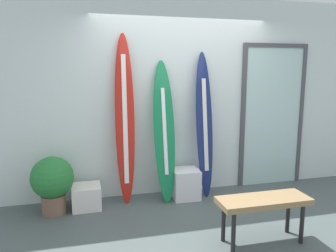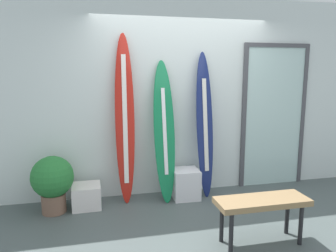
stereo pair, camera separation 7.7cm
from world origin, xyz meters
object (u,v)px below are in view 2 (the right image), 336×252
(glass_door, at_px, (274,114))
(bench, at_px, (262,205))
(display_block_left, at_px, (186,184))
(potted_plant, at_px, (53,180))
(display_block_center, at_px, (87,196))
(surfboard_emerald, at_px, (164,131))
(surfboard_navy, at_px, (205,125))
(surfboard_crimson, at_px, (125,119))

(glass_door, bearing_deg, bench, -123.48)
(display_block_left, height_order, potted_plant, potted_plant)
(display_block_left, bearing_deg, glass_door, 10.11)
(display_block_center, height_order, glass_door, glass_door)
(surfboard_emerald, bearing_deg, bench, -62.67)
(surfboard_emerald, bearing_deg, display_block_center, -176.26)
(surfboard_navy, xyz_separation_m, bench, (0.13, -1.41, -0.60))
(potted_plant, height_order, bench, potted_plant)
(potted_plant, distance_m, bench, 2.51)
(potted_plant, bearing_deg, bench, -29.89)
(surfboard_crimson, height_order, bench, surfboard_crimson)
(surfboard_navy, bearing_deg, potted_plant, -175.54)
(glass_door, distance_m, bench, 2.04)
(glass_door, relative_size, potted_plant, 2.99)
(surfboard_crimson, relative_size, display_block_center, 6.12)
(surfboard_emerald, relative_size, glass_door, 0.88)
(surfboard_crimson, xyz_separation_m, potted_plant, (-0.93, -0.18, -0.71))
(surfboard_emerald, height_order, surfboard_navy, surfboard_navy)
(display_block_left, distance_m, potted_plant, 1.77)
(display_block_left, xyz_separation_m, display_block_center, (-1.35, -0.02, -0.06))
(surfboard_navy, xyz_separation_m, potted_plant, (-2.05, -0.16, -0.60))
(surfboard_emerald, relative_size, bench, 2.01)
(display_block_left, distance_m, bench, 1.41)
(display_block_center, bearing_deg, bench, -36.58)
(surfboard_crimson, height_order, display_block_left, surfboard_crimson)
(bench, bearing_deg, display_block_center, 143.42)
(display_block_left, relative_size, display_block_center, 1.11)
(surfboard_emerald, xyz_separation_m, display_block_center, (-1.06, -0.07, -0.81))
(display_block_left, height_order, display_block_center, display_block_left)
(surfboard_emerald, xyz_separation_m, bench, (0.72, -1.39, -0.54))
(surfboard_crimson, distance_m, display_block_left, 1.24)
(surfboard_navy, relative_size, display_block_center, 5.51)
(surfboard_navy, bearing_deg, bench, -84.76)
(surfboard_crimson, xyz_separation_m, bench, (1.24, -1.43, -0.72))
(surfboard_navy, bearing_deg, display_block_left, -165.27)
(surfboard_crimson, relative_size, bench, 2.37)
(display_block_left, xyz_separation_m, potted_plant, (-1.75, -0.08, 0.21))
(surfboard_navy, height_order, potted_plant, surfboard_navy)
(surfboard_navy, bearing_deg, surfboard_emerald, -177.75)
(display_block_center, bearing_deg, potted_plant, -170.45)
(surfboard_crimson, height_order, surfboard_emerald, surfboard_crimson)
(potted_plant, bearing_deg, display_block_left, 2.69)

